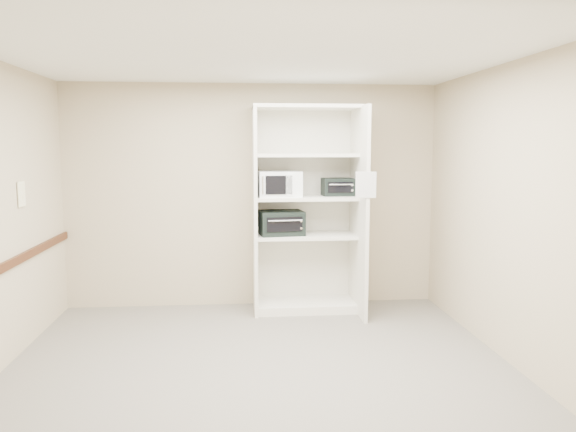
{
  "coord_description": "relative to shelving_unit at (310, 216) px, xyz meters",
  "views": [
    {
      "loc": [
        -0.18,
        -4.84,
        1.94
      ],
      "look_at": [
        0.38,
        1.4,
        1.17
      ],
      "focal_mm": 35.0,
      "sensor_mm": 36.0,
      "label": 1
    }
  ],
  "objects": [
    {
      "name": "wall_back",
      "position": [
        -0.67,
        0.3,
        0.22
      ],
      "size": [
        4.5,
        0.02,
        2.7
      ],
      "primitive_type": "cube",
      "color": "tan",
      "rests_on": "ground"
    },
    {
      "name": "toaster_oven_lower",
      "position": [
        -0.34,
        -0.04,
        -0.07
      ],
      "size": [
        0.55,
        0.44,
        0.28
      ],
      "primitive_type": "cube",
      "rotation": [
        0.0,
        0.0,
        0.13
      ],
      "color": "black",
      "rests_on": "shelving_unit"
    },
    {
      "name": "microwave",
      "position": [
        -0.36,
        -0.04,
        0.39
      ],
      "size": [
        0.51,
        0.4,
        0.29
      ],
      "primitive_type": "cube",
      "rotation": [
        0.0,
        0.0,
        0.05
      ],
      "color": "white",
      "rests_on": "shelving_unit"
    },
    {
      "name": "wall_poster",
      "position": [
        -2.9,
        -0.99,
        0.37
      ],
      "size": [
        0.01,
        0.17,
        0.24
      ],
      "primitive_type": "cube",
      "color": "white",
      "rests_on": "wall_left"
    },
    {
      "name": "ceiling",
      "position": [
        -0.67,
        -1.7,
        1.57
      ],
      "size": [
        4.5,
        4.0,
        0.01
      ],
      "primitive_type": "cube",
      "color": "white"
    },
    {
      "name": "toaster_oven_upper",
      "position": [
        0.34,
        0.01,
        0.34
      ],
      "size": [
        0.37,
        0.29,
        0.21
      ],
      "primitive_type": "cube",
      "rotation": [
        0.0,
        0.0,
        0.05
      ],
      "color": "black",
      "rests_on": "shelving_unit"
    },
    {
      "name": "paper_sign",
      "position": [
        0.53,
        -0.63,
        0.41
      ],
      "size": [
        0.22,
        0.03,
        0.28
      ],
      "primitive_type": "cube",
      "rotation": [
        0.0,
        0.0,
        -0.09
      ],
      "color": "white",
      "rests_on": "shelving_unit"
    },
    {
      "name": "floor",
      "position": [
        -0.67,
        -1.7,
        -1.13
      ],
      "size": [
        4.5,
        4.0,
        0.01
      ],
      "primitive_type": "cube",
      "color": "slate",
      "rests_on": "ground"
    },
    {
      "name": "shelving_unit",
      "position": [
        0.0,
        0.0,
        0.0
      ],
      "size": [
        1.24,
        0.92,
        2.42
      ],
      "color": "silver",
      "rests_on": "floor"
    },
    {
      "name": "wall_right",
      "position": [
        1.58,
        -1.7,
        0.22
      ],
      "size": [
        0.02,
        4.0,
        2.7
      ],
      "primitive_type": "cube",
      "color": "tan",
      "rests_on": "ground"
    },
    {
      "name": "wall_front",
      "position": [
        -0.67,
        -3.7,
        0.22
      ],
      "size": [
        4.5,
        0.02,
        2.7
      ],
      "primitive_type": "cube",
      "color": "tan",
      "rests_on": "ground"
    }
  ]
}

